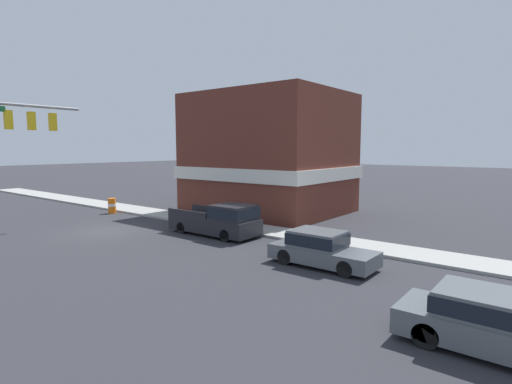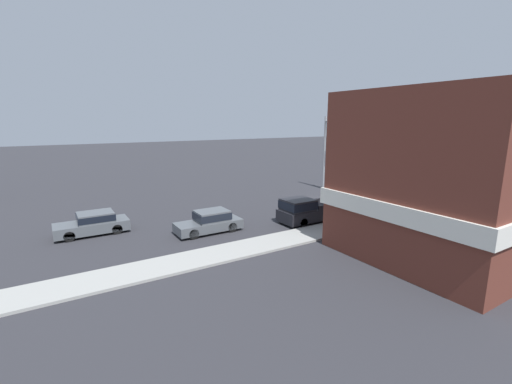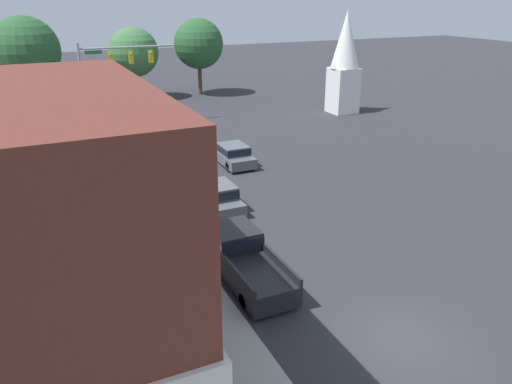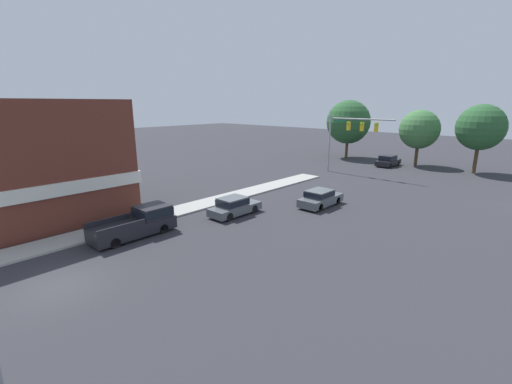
% 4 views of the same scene
% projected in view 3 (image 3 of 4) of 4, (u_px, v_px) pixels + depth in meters
% --- Properties ---
extents(ground_plane, '(200.00, 200.00, 0.00)m').
position_uv_depth(ground_plane, '(401.00, 339.00, 17.25)').
color(ground_plane, '#2D2D33').
extents(far_signal_assembly, '(8.30, 0.49, 7.29)m').
position_uv_depth(far_signal_assembly, '(114.00, 65.00, 42.78)').
color(far_signal_assembly, gray).
rests_on(far_signal_assembly, ground).
extents(car_lead, '(1.75, 4.42, 1.47)m').
position_uv_depth(car_lead, '(217.00, 195.00, 27.47)').
color(car_lead, black).
rests_on(car_lead, ground).
extents(car_distant, '(1.91, 4.66, 1.53)m').
position_uv_depth(car_distant, '(117.00, 98.00, 52.65)').
color(car_distant, black).
rests_on(car_distant, ground).
extents(car_oncoming, '(1.86, 4.50, 1.45)m').
position_uv_depth(car_oncoming, '(232.00, 154.00, 34.55)').
color(car_oncoming, black).
rests_on(car_oncoming, ground).
extents(pickup_truck_parked, '(2.00, 5.48, 1.82)m').
position_uv_depth(pickup_truck_parked, '(243.00, 257.00, 20.76)').
color(pickup_truck_parked, black).
rests_on(pickup_truck_parked, ground).
extents(church_steeple, '(2.73, 2.73, 9.68)m').
position_uv_depth(church_steeple, '(345.00, 60.00, 48.08)').
color(church_steeple, white).
rests_on(church_steeple, ground).
extents(backdrop_tree_left_far, '(6.82, 6.82, 9.13)m').
position_uv_depth(backdrop_tree_left_far, '(26.00, 51.00, 50.07)').
color(backdrop_tree_left_far, '#4C3823').
rests_on(backdrop_tree_left_far, ground).
extents(backdrop_tree_left_mid, '(5.34, 5.34, 7.77)m').
position_uv_depth(backdrop_tree_left_mid, '(134.00, 52.00, 54.55)').
color(backdrop_tree_left_mid, '#4C3823').
rests_on(backdrop_tree_left_mid, ground).
extents(backdrop_tree_center, '(5.60, 5.60, 8.54)m').
position_uv_depth(backdrop_tree_center, '(199.00, 44.00, 56.72)').
color(backdrop_tree_center, '#4C3823').
rests_on(backdrop_tree_center, ground).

